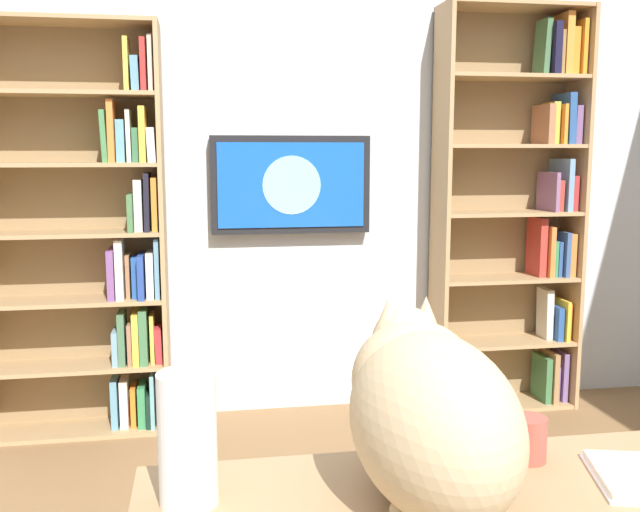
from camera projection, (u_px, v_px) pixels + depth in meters
wall_back at (296, 163)px, 3.78m from camera, size 4.52×0.06×2.70m
bookshelf_left at (522, 209)px, 3.85m from camera, size 0.79×0.28×2.16m
bookshelf_right at (96, 242)px, 3.50m from camera, size 0.90×0.28×2.03m
wall_mounted_tv at (291, 185)px, 3.71m from camera, size 0.84×0.07×0.51m
cat at (426, 407)px, 1.34m from camera, size 0.30×0.64×0.36m
paper_towel_roll at (187, 439)px, 1.32m from camera, size 0.11×0.11×0.25m
coffee_mug at (528, 439)px, 1.52m from camera, size 0.08×0.08×0.10m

